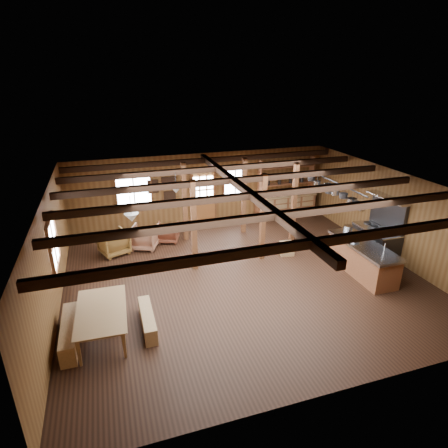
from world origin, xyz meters
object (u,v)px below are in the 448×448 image
(armchair_c, at_px, (145,237))
(commercial_range, at_px, (377,237))
(armchair_a, at_px, (114,243))
(armchair_b, at_px, (168,232))
(kitchen_island, at_px, (362,258))
(dining_table, at_px, (105,323))

(armchair_c, bearing_deg, commercial_range, -178.78)
(commercial_range, xyz_separation_m, armchair_a, (-8.15, 2.72, -0.24))
(commercial_range, distance_m, armchair_b, 7.04)
(kitchen_island, relative_size, armchair_b, 3.41)
(commercial_range, distance_m, dining_table, 8.69)
(armchair_a, distance_m, armchair_c, 1.02)
(dining_table, distance_m, armchair_a, 4.26)
(commercial_range, distance_m, armchair_a, 8.60)
(commercial_range, relative_size, armchair_b, 2.69)
(armchair_a, relative_size, armchair_c, 1.01)
(kitchen_island, xyz_separation_m, armchair_b, (-5.11, 4.00, -0.14))
(commercial_range, height_order, armchair_a, commercial_range)
(armchair_b, bearing_deg, kitchen_island, 159.85)
(commercial_range, relative_size, armchair_c, 2.30)
(armchair_c, bearing_deg, armchair_a, 31.14)
(commercial_range, distance_m, armchair_c, 7.69)
(armchair_b, relative_size, armchair_c, 0.85)
(commercial_range, xyz_separation_m, armchair_b, (-6.29, 3.16, -0.30))
(dining_table, height_order, armchair_c, armchair_c)
(kitchen_island, height_order, armchair_c, kitchen_island)
(armchair_a, xyz_separation_m, armchair_c, (1.01, 0.14, -0.00))
(kitchen_island, distance_m, armchair_a, 7.83)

